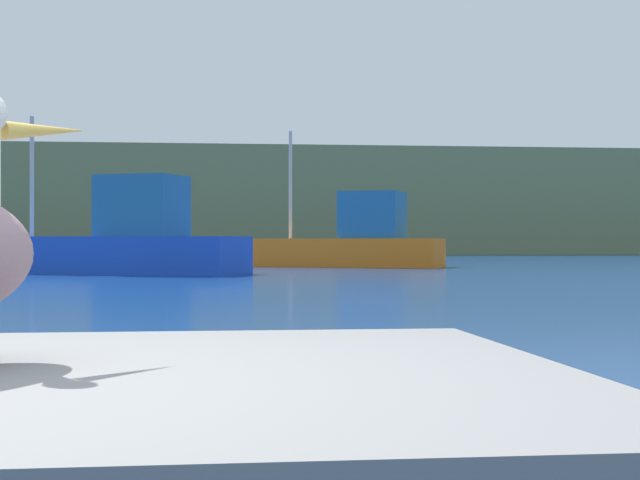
# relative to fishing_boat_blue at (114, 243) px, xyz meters

# --- Properties ---
(hillside_backdrop) EXTENTS (140.00, 16.83, 6.97)m
(hillside_backdrop) POSITION_rel_fishing_boat_blue_xyz_m (1.42, 45.05, 2.63)
(hillside_backdrop) COLOR #6B7A51
(hillside_backdrop) RESTS_ON ground
(fishing_boat_blue) EXTENTS (8.12, 5.44, 4.47)m
(fishing_boat_blue) POSITION_rel_fishing_boat_blue_xyz_m (0.00, 0.00, 0.00)
(fishing_boat_blue) COLOR blue
(fishing_boat_blue) RESTS_ON ground
(fishing_boat_orange) EXTENTS (7.05, 4.75, 4.83)m
(fishing_boat_orange) POSITION_rel_fishing_boat_blue_xyz_m (7.76, 6.97, 0.03)
(fishing_boat_orange) COLOR orange
(fishing_boat_orange) RESTS_ON ground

